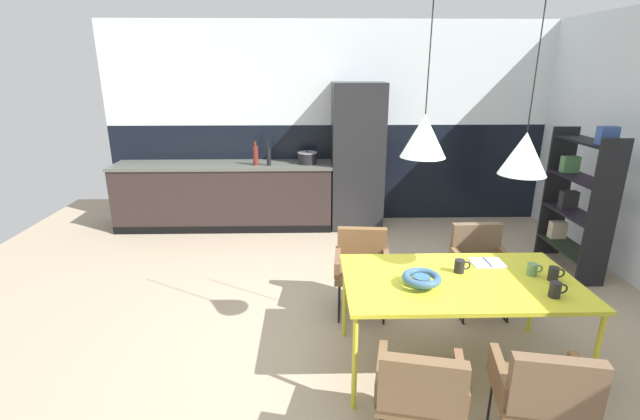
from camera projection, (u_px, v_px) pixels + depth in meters
name	position (u px, v px, depth m)	size (l,w,h in m)	color
ground_plane	(351.00, 344.00, 3.69)	(8.64, 8.64, 0.00)	tan
back_wall_splashback_dark	(332.00, 172.00, 6.59)	(6.31, 0.12, 1.39)	black
back_wall_panel_upper	(333.00, 73.00, 6.16)	(6.31, 0.12, 1.39)	silver
kitchen_counter	(225.00, 195.00, 6.28)	(3.00, 0.63, 0.91)	#2E2321
refrigerator_column	(357.00, 157.00, 6.16)	(0.70, 0.60, 1.99)	#232326
dining_table	(460.00, 284.00, 3.22)	(1.66, 0.93, 0.73)	gold
armchair_facing_counter	(479.00, 258.00, 4.09)	(0.50, 0.48, 0.80)	brown
armchair_corner_seat	(545.00, 390.00, 2.42)	(0.56, 0.55, 0.79)	brown
armchair_by_stool	(362.00, 261.00, 4.10)	(0.53, 0.51, 0.76)	brown
armchair_far_side	(420.00, 387.00, 2.47)	(0.57, 0.56, 0.76)	brown
fruit_bowl	(422.00, 279.00, 3.09)	(0.27, 0.27, 0.09)	#33607F
open_book	(487.00, 263.00, 3.46)	(0.24, 0.19, 0.02)	white
mug_wide_latte	(556.00, 290.00, 2.95)	(0.12, 0.07, 0.11)	black
mug_tall_blue	(554.00, 274.00, 3.18)	(0.12, 0.07, 0.10)	black
mug_white_ceramic	(460.00, 266.00, 3.30)	(0.12, 0.07, 0.10)	black
mug_short_terracotta	(533.00, 269.00, 3.26)	(0.11, 0.07, 0.09)	#5B8456
cooking_pot	(307.00, 158.00, 6.13)	(0.27, 0.27, 0.18)	black
bottle_spice_small	(255.00, 155.00, 6.01)	(0.07, 0.07, 0.32)	maroon
bottle_vinegar_dark	(269.00, 156.00, 6.00)	(0.06, 0.06, 0.32)	black
open_shelf_unit	(577.00, 197.00, 4.85)	(0.30, 0.90, 1.63)	black
pendant_lamp_over_table_near	(424.00, 136.00, 2.89)	(0.30, 0.30, 1.12)	black
pendant_lamp_over_table_far	(524.00, 153.00, 2.93)	(0.31, 0.31, 1.24)	black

